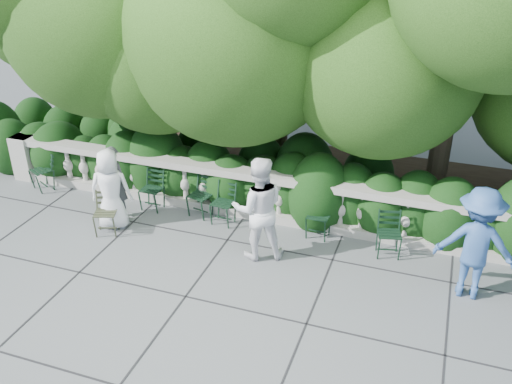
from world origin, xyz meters
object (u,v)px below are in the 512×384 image
(chair_e, at_px, (388,260))
(person_casual_man, at_px, (258,209))
(chair_f, at_px, (315,240))
(person_businessman, at_px, (110,189))
(chair_d, at_px, (197,218))
(chair_b, at_px, (220,227))
(person_woman_grey, at_px, (115,183))
(chair_weathered, at_px, (107,237))
(person_older_blue, at_px, (476,244))
(chair_a, at_px, (38,191))
(chair_c, at_px, (150,212))

(chair_e, relative_size, person_casual_man, 0.44)
(chair_f, relative_size, person_businessman, 0.53)
(chair_d, relative_size, chair_e, 1.00)
(chair_b, xyz_separation_m, chair_f, (1.87, 0.13, 0.00))
(chair_e, xyz_separation_m, person_woman_grey, (-5.26, -0.29, 0.77))
(chair_b, distance_m, chair_weathered, 2.16)
(chair_e, bearing_deg, chair_b, 164.66)
(person_businessman, height_order, person_older_blue, person_older_blue)
(chair_b, distance_m, chair_d, 0.58)
(chair_a, height_order, person_casual_man, person_casual_man)
(person_casual_man, relative_size, person_older_blue, 1.00)
(chair_weathered, relative_size, person_businessman, 0.53)
(chair_b, relative_size, person_older_blue, 0.44)
(chair_weathered, height_order, person_older_blue, person_older_blue)
(chair_c, xyz_separation_m, chair_e, (4.81, -0.13, 0.00))
(chair_a, xyz_separation_m, person_older_blue, (8.89, -0.70, 0.94))
(chair_e, bearing_deg, chair_d, 162.76)
(chair_c, xyz_separation_m, person_older_blue, (6.14, -0.68, 0.94))
(chair_f, xyz_separation_m, person_casual_man, (-0.85, -0.81, 0.95))
(chair_d, distance_m, person_older_blue, 5.27)
(chair_d, bearing_deg, person_businessman, -137.41)
(chair_e, relative_size, chair_f, 1.00)
(chair_a, bearing_deg, person_casual_man, 19.59)
(chair_a, bearing_deg, chair_weathered, 2.50)
(person_woman_grey, relative_size, person_older_blue, 0.82)
(chair_weathered, bearing_deg, chair_a, 134.74)
(chair_a, relative_size, person_older_blue, 0.44)
(person_woman_grey, bearing_deg, person_casual_man, 179.73)
(chair_a, height_order, chair_weathered, same)
(chair_b, bearing_deg, chair_weathered, -145.91)
(chair_d, relative_size, person_casual_man, 0.44)
(chair_weathered, relative_size, person_casual_man, 0.44)
(chair_a, relative_size, chair_d, 1.00)
(person_older_blue, bearing_deg, chair_c, -4.67)
(chair_d, xyz_separation_m, person_woman_grey, (-1.46, -0.50, 0.77))
(person_businessman, bearing_deg, chair_b, 178.94)
(chair_c, bearing_deg, chair_d, 5.51)
(chair_e, bearing_deg, person_older_blue, -36.36)
(chair_a, bearing_deg, chair_c, 27.24)
(person_businessman, height_order, person_woman_grey, person_businessman)
(chair_a, xyz_separation_m, chair_e, (7.56, -0.16, 0.00))
(chair_d, xyz_separation_m, person_casual_man, (1.59, -0.82, 0.95))
(chair_weathered, bearing_deg, person_older_blue, -15.96)
(chair_c, xyz_separation_m, chair_f, (3.45, 0.07, 0.00))
(person_casual_man, bearing_deg, chair_e, 171.45)
(person_older_blue, bearing_deg, chair_d, -6.76)
(chair_e, height_order, chair_f, same)
(chair_e, bearing_deg, chair_weathered, 177.04)
(chair_b, height_order, person_casual_man, person_casual_man)
(chair_b, xyz_separation_m, chair_c, (-1.58, 0.06, 0.00))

